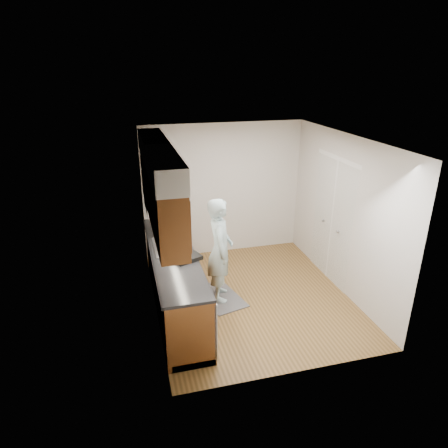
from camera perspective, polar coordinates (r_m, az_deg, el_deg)
The scene contains 15 objects.
floor at distance 6.51m, azimuth 3.84°, elevation -10.25°, with size 3.50×3.50×0.00m, color brown.
ceiling at distance 5.59m, azimuth 4.49°, elevation 11.99°, with size 3.50×3.50×0.00m, color white.
wall_left at distance 5.66m, azimuth -10.40°, elevation -1.41°, with size 0.02×3.50×2.50m, color beige.
wall_right at distance 6.55m, azimuth 16.68°, elevation 1.26°, with size 0.02×3.50×2.50m, color beige.
wall_back at distance 7.52m, azimuth -0.11°, elevation 4.84°, with size 3.00×0.02×2.50m, color beige.
counter at distance 6.02m, azimuth -7.04°, elevation -7.80°, with size 0.64×2.80×1.30m.
upper_cabinets at distance 5.49m, azimuth -9.18°, elevation 5.66°, with size 0.47×2.80×1.21m.
closet_door at distance 6.86m, azimuth 15.14°, elevation 0.35°, with size 0.02×1.22×2.05m, color white.
floor_mat at distance 6.46m, azimuth -0.55°, elevation -10.35°, with size 0.54×0.92×0.02m, color slate.
person at distance 6.02m, azimuth -0.58°, elevation -2.78°, with size 0.66×0.44×1.86m, color #A1BEC4.
soap_bottle_a at distance 6.31m, azimuth -9.52°, elevation -0.44°, with size 0.12×0.12×0.30m, color silver.
soap_bottle_b at distance 6.47m, azimuth -8.35°, elevation -0.30°, with size 0.09×0.09×0.19m, color silver.
soda_can at distance 6.31m, azimuth -7.11°, elevation -1.26°, with size 0.06×0.06×0.10m, color maroon.
steel_can at distance 6.52m, azimuth -7.10°, elevation -0.36°, with size 0.07×0.07×0.13m, color #A5A5AA.
dish_rack at distance 5.57m, azimuth -5.41°, elevation -4.73°, with size 0.36×0.31×0.06m, color black.
Camera 1 is at (-1.80, -5.21, 3.46)m, focal length 32.00 mm.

